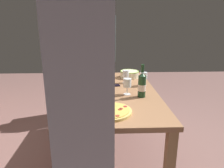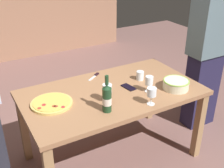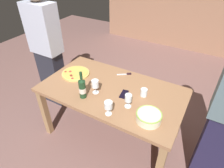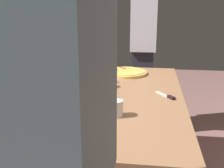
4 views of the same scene
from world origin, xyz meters
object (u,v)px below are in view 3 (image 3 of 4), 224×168
serving_bowl (149,117)px  pizza (76,73)px  wine_bottle (82,88)px  cell_phone (124,94)px  wine_glass_by_bottle (128,98)px  dining_table (112,95)px  pizza_knife (126,74)px  wine_glass_near_pizza (95,84)px  wine_glass_far_left (108,105)px  cup_amber (144,92)px  person_host (47,49)px

serving_bowl → pizza: bearing=165.2°
wine_bottle → cell_phone: 0.45m
wine_glass_by_bottle → dining_table: bearing=149.0°
dining_table → pizza: pizza is taller
dining_table → wine_glass_by_bottle: wine_glass_by_bottle is taller
pizza → cell_phone: bearing=-4.7°
pizza → pizza_knife: size_ratio=2.12×
cell_phone → pizza_knife: pizza_knife is taller
wine_glass_near_pizza → wine_glass_far_left: wine_glass_near_pizza is taller
cup_amber → pizza_knife: 0.45m
wine_glass_by_bottle → pizza: bearing=165.9°
pizza_knife → person_host: (-1.13, -0.19, 0.14)m
wine_glass_near_pizza → pizza_knife: bearing=75.4°
wine_bottle → wine_glass_by_bottle: wine_bottle is taller
wine_bottle → pizza_knife: 0.66m
pizza → cell_phone: size_ratio=2.39×
person_host → pizza_knife: bearing=17.6°
wine_glass_far_left → cup_amber: bearing=66.6°
serving_bowl → wine_glass_by_bottle: size_ratio=1.61×
person_host → pizza: bearing=-3.8°
dining_table → wine_glass_far_left: (0.17, -0.36, 0.20)m
wine_bottle → wine_glass_near_pizza: (0.07, 0.13, -0.01)m
wine_glass_by_bottle → wine_glass_far_left: bearing=-121.3°
serving_bowl → wine_glass_near_pizza: wine_glass_near_pizza is taller
dining_table → pizza_knife: 0.36m
pizza → cell_phone: (0.71, -0.06, -0.01)m
wine_glass_by_bottle → cup_amber: bearing=73.5°
serving_bowl → wine_glass_by_bottle: 0.26m
pizza → serving_bowl: 1.11m
serving_bowl → wine_glass_far_left: bearing=-162.8°
dining_table → wine_bottle: size_ratio=5.16×
cell_phone → pizza_knife: bearing=104.8°
cell_phone → wine_glass_near_pizza: bearing=-165.4°
wine_bottle → wine_glass_by_bottle: size_ratio=2.10×
dining_table → wine_bottle: (-0.20, -0.27, 0.21)m
wine_glass_far_left → wine_glass_near_pizza: bearing=143.7°
dining_table → cup_amber: bearing=11.1°
dining_table → pizza_knife: (0.00, 0.35, 0.10)m
cup_amber → wine_glass_by_bottle: bearing=-106.5°
serving_bowl → wine_glass_by_bottle: bearing=162.8°
cell_phone → pizza_knife: size_ratio=0.89×
wine_bottle → wine_glass_far_left: wine_bottle is taller
wine_bottle → wine_glass_near_pizza: size_ratio=1.94×
wine_glass_by_bottle → cell_phone: size_ratio=1.03×
person_host → wine_glass_by_bottle: bearing=-5.0°
dining_table → cell_phone: size_ratio=11.11×
cup_amber → person_host: (-1.48, 0.09, 0.11)m
wine_bottle → wine_glass_far_left: (0.37, -0.09, -0.01)m
pizza → cell_phone: pizza is taller
pizza_knife → person_host: bearing=-170.7°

